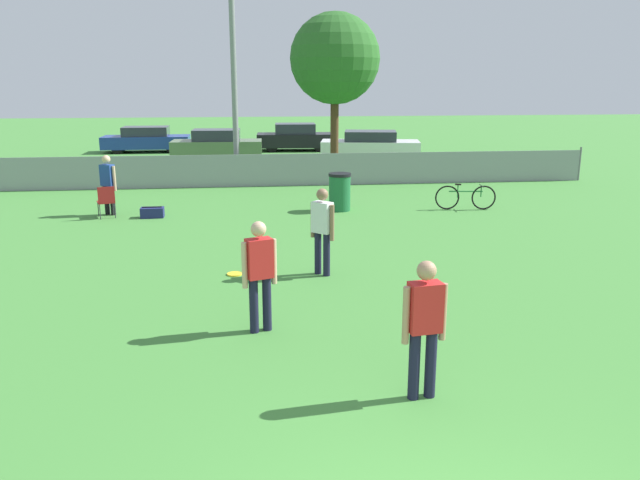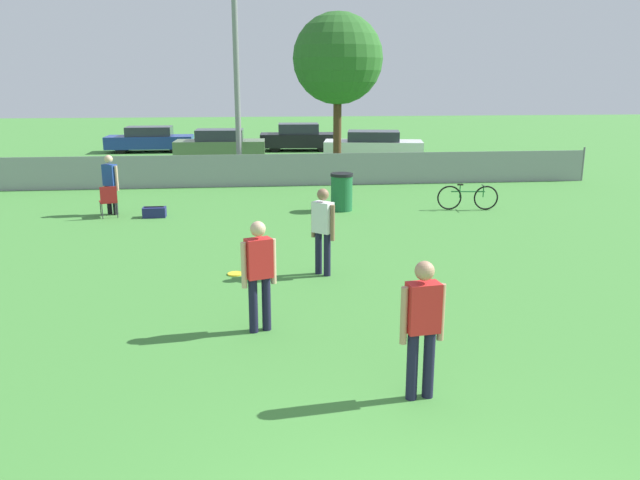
{
  "view_description": "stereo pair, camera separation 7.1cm",
  "coord_description": "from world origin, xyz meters",
  "px_view_note": "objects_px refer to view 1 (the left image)",
  "views": [
    {
      "loc": [
        -1.38,
        -3.32,
        3.55
      ],
      "look_at": [
        -0.25,
        6.33,
        1.05
      ],
      "focal_mm": 35.0,
      "sensor_mm": 36.0,
      "label": 1
    },
    {
      "loc": [
        -1.31,
        -3.33,
        3.55
      ],
      "look_at": [
        -0.25,
        6.33,
        1.05
      ],
      "focal_mm": 35.0,
      "sensor_mm": 36.0,
      "label": 2
    }
  ],
  "objects_px": {
    "tree_near_pole": "(335,59)",
    "gear_bag_sideline": "(152,212)",
    "light_pole": "(233,35)",
    "player_defender_red": "(424,321)",
    "trash_bin": "(340,192)",
    "folding_chair_sideline": "(106,200)",
    "parked_car_blue": "(146,140)",
    "spectator_in_blue": "(108,181)",
    "parked_car_white": "(370,145)",
    "parked_car_dark": "(295,137)",
    "bicycle_sideline": "(466,197)",
    "player_receiver_white": "(322,226)",
    "frisbee_disc": "(235,274)",
    "player_thrower_red": "(260,269)",
    "parked_car_olive": "(217,145)"
  },
  "relations": [
    {
      "from": "bicycle_sideline",
      "to": "spectator_in_blue",
      "type": "bearing_deg",
      "value": -175.52
    },
    {
      "from": "trash_bin",
      "to": "parked_car_olive",
      "type": "bearing_deg",
      "value": 107.64
    },
    {
      "from": "player_receiver_white",
      "to": "parked_car_blue",
      "type": "relative_size",
      "value": 0.38
    },
    {
      "from": "trash_bin",
      "to": "parked_car_dark",
      "type": "relative_size",
      "value": 0.26
    },
    {
      "from": "player_receiver_white",
      "to": "parked_car_olive",
      "type": "relative_size",
      "value": 0.39
    },
    {
      "from": "trash_bin",
      "to": "player_receiver_white",
      "type": "bearing_deg",
      "value": -101.52
    },
    {
      "from": "tree_near_pole",
      "to": "player_thrower_red",
      "type": "relative_size",
      "value": 3.71
    },
    {
      "from": "player_defender_red",
      "to": "parked_car_dark",
      "type": "height_order",
      "value": "player_defender_red"
    },
    {
      "from": "parked_car_olive",
      "to": "folding_chair_sideline",
      "type": "bearing_deg",
      "value": -98.82
    },
    {
      "from": "spectator_in_blue",
      "to": "parked_car_white",
      "type": "bearing_deg",
      "value": -102.61
    },
    {
      "from": "tree_near_pole",
      "to": "gear_bag_sideline",
      "type": "xyz_separation_m",
      "value": [
        -5.99,
        -7.9,
        -4.19
      ]
    },
    {
      "from": "parked_car_blue",
      "to": "tree_near_pole",
      "type": "bearing_deg",
      "value": -44.02
    },
    {
      "from": "light_pole",
      "to": "parked_car_olive",
      "type": "relative_size",
      "value": 2.05
    },
    {
      "from": "frisbee_disc",
      "to": "player_thrower_red",
      "type": "bearing_deg",
      "value": -81.27
    },
    {
      "from": "frisbee_disc",
      "to": "bicycle_sideline",
      "type": "xyz_separation_m",
      "value": [
        6.37,
        5.38,
        0.34
      ]
    },
    {
      "from": "player_thrower_red",
      "to": "bicycle_sideline",
      "type": "distance_m",
      "value": 10.11
    },
    {
      "from": "bicycle_sideline",
      "to": "trash_bin",
      "type": "distance_m",
      "value": 3.55
    },
    {
      "from": "parked_car_olive",
      "to": "player_thrower_red",
      "type": "bearing_deg",
      "value": -84.06
    },
    {
      "from": "folding_chair_sideline",
      "to": "parked_car_dark",
      "type": "height_order",
      "value": "parked_car_dark"
    },
    {
      "from": "frisbee_disc",
      "to": "parked_car_dark",
      "type": "relative_size",
      "value": 0.07
    },
    {
      "from": "tree_near_pole",
      "to": "parked_car_white",
      "type": "distance_m",
      "value": 5.81
    },
    {
      "from": "player_thrower_red",
      "to": "parked_car_olive",
      "type": "height_order",
      "value": "player_thrower_red"
    },
    {
      "from": "parked_car_blue",
      "to": "light_pole",
      "type": "bearing_deg",
      "value": -65.7
    },
    {
      "from": "tree_near_pole",
      "to": "spectator_in_blue",
      "type": "height_order",
      "value": "tree_near_pole"
    },
    {
      "from": "gear_bag_sideline",
      "to": "parked_car_blue",
      "type": "distance_m",
      "value": 16.18
    },
    {
      "from": "spectator_in_blue",
      "to": "trash_bin",
      "type": "distance_m",
      "value": 6.28
    },
    {
      "from": "player_defender_red",
      "to": "parked_car_dark",
      "type": "xyz_separation_m",
      "value": [
        0.58,
        26.08,
        -0.27
      ]
    },
    {
      "from": "frisbee_disc",
      "to": "folding_chair_sideline",
      "type": "distance_m",
      "value": 6.41
    },
    {
      "from": "folding_chair_sideline",
      "to": "parked_car_dark",
      "type": "xyz_separation_m",
      "value": [
        6.23,
        15.72,
        0.18
      ]
    },
    {
      "from": "player_thrower_red",
      "to": "light_pole",
      "type": "bearing_deg",
      "value": 72.38
    },
    {
      "from": "player_defender_red",
      "to": "parked_car_olive",
      "type": "distance_m",
      "value": 23.16
    },
    {
      "from": "light_pole",
      "to": "player_defender_red",
      "type": "bearing_deg",
      "value": -81.92
    },
    {
      "from": "player_defender_red",
      "to": "trash_bin",
      "type": "xyz_separation_m",
      "value": [
        0.62,
        10.64,
        -0.41
      ]
    },
    {
      "from": "spectator_in_blue",
      "to": "trash_bin",
      "type": "bearing_deg",
      "value": -154.33
    },
    {
      "from": "tree_near_pole",
      "to": "trash_bin",
      "type": "distance_m",
      "value": 8.5
    },
    {
      "from": "spectator_in_blue",
      "to": "folding_chair_sideline",
      "type": "height_order",
      "value": "spectator_in_blue"
    },
    {
      "from": "bicycle_sideline",
      "to": "parked_car_white",
      "type": "relative_size",
      "value": 0.36
    },
    {
      "from": "tree_near_pole",
      "to": "gear_bag_sideline",
      "type": "distance_m",
      "value": 10.76
    },
    {
      "from": "trash_bin",
      "to": "parked_car_dark",
      "type": "distance_m",
      "value": 15.44
    },
    {
      "from": "folding_chair_sideline",
      "to": "parked_car_white",
      "type": "height_order",
      "value": "parked_car_white"
    },
    {
      "from": "frisbee_disc",
      "to": "gear_bag_sideline",
      "type": "bearing_deg",
      "value": 112.87
    },
    {
      "from": "tree_near_pole",
      "to": "folding_chair_sideline",
      "type": "height_order",
      "value": "tree_near_pole"
    },
    {
      "from": "player_receiver_white",
      "to": "trash_bin",
      "type": "height_order",
      "value": "player_receiver_white"
    },
    {
      "from": "folding_chair_sideline",
      "to": "parked_car_blue",
      "type": "xyz_separation_m",
      "value": [
        -1.32,
        15.91,
        0.14
      ]
    },
    {
      "from": "bicycle_sideline",
      "to": "trash_bin",
      "type": "bearing_deg",
      "value": -177.72
    },
    {
      "from": "player_receiver_white",
      "to": "parked_car_blue",
      "type": "height_order",
      "value": "player_receiver_white"
    },
    {
      "from": "spectator_in_blue",
      "to": "parked_car_white",
      "type": "xyz_separation_m",
      "value": [
        9.39,
        11.32,
        -0.26
      ]
    },
    {
      "from": "light_pole",
      "to": "tree_near_pole",
      "type": "distance_m",
      "value": 4.39
    },
    {
      "from": "frisbee_disc",
      "to": "parked_car_white",
      "type": "bearing_deg",
      "value": 70.85
    },
    {
      "from": "spectator_in_blue",
      "to": "parked_car_white",
      "type": "height_order",
      "value": "spectator_in_blue"
    }
  ]
}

